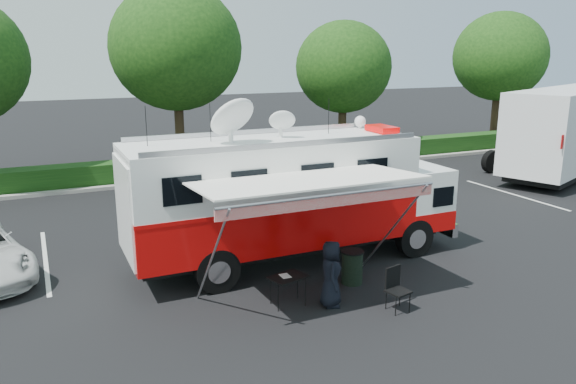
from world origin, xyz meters
The scene contains 9 objects.
ground_plane centered at (0.00, 0.00, 0.00)m, with size 120.00×120.00×0.00m, color black.
back_border centered at (1.14, 12.90, 5.00)m, with size 60.00×6.14×8.87m.
stall_lines centered at (-0.50, 3.00, 0.00)m, with size 24.12×5.50×0.01m.
command_truck centered at (-0.08, 0.00, 1.93)m, with size 9.39×2.58×4.51m.
awning centered at (-0.92, -2.68, 2.90)m, with size 5.12×2.65×3.09m.
person centered at (-0.50, -2.98, 0.00)m, with size 0.78×0.51×1.59m, color black.
folding_table centered at (-1.39, -2.53, 0.67)m, with size 0.98×0.81×0.72m.
folding_chair centered at (0.77, -3.76, 0.60)m, with size 0.57×0.60×1.01m.
trash_bin centered at (0.64, -2.05, 0.44)m, with size 0.58×0.58×0.87m.
Camera 1 is at (-6.48, -13.60, 5.83)m, focal length 35.00 mm.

